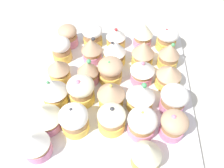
% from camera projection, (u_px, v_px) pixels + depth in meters
% --- Properties ---
extents(ground_plane, '(1.80, 1.80, 0.03)m').
position_uv_depth(ground_plane, '(112.00, 98.00, 0.61)').
color(ground_plane, beige).
extents(baking_tray, '(0.46, 0.39, 0.01)m').
position_uv_depth(baking_tray, '(112.00, 93.00, 0.60)').
color(baking_tray, silver).
rests_on(baking_tray, ground_plane).
extents(cupcake_0, '(0.05, 0.05, 0.06)m').
position_uv_depth(cupcake_0, '(68.00, 35.00, 0.68)').
color(cupcake_0, pink).
rests_on(cupcake_0, baking_tray).
extents(cupcake_1, '(0.05, 0.05, 0.07)m').
position_uv_depth(cupcake_1, '(61.00, 49.00, 0.64)').
color(cupcake_1, '#EFC651').
rests_on(cupcake_1, baking_tray).
extents(cupcake_2, '(0.06, 0.06, 0.07)m').
position_uv_depth(cupcake_2, '(59.00, 70.00, 0.59)').
color(cupcake_2, '#EFC651').
rests_on(cupcake_2, baking_tray).
extents(cupcake_3, '(0.07, 0.07, 0.08)m').
position_uv_depth(cupcake_3, '(54.00, 90.00, 0.54)').
color(cupcake_3, '#EFC651').
rests_on(cupcake_3, baking_tray).
extents(cupcake_4, '(0.07, 0.07, 0.07)m').
position_uv_depth(cupcake_4, '(46.00, 116.00, 0.50)').
color(cupcake_4, pink).
rests_on(cupcake_4, baking_tray).
extents(cupcake_5, '(0.06, 0.06, 0.07)m').
position_uv_depth(cupcake_5, '(35.00, 144.00, 0.47)').
color(cupcake_5, pink).
rests_on(cupcake_5, baking_tray).
extents(cupcake_6, '(0.06, 0.06, 0.06)m').
position_uv_depth(cupcake_6, '(93.00, 35.00, 0.68)').
color(cupcake_6, '#EFC651').
rests_on(cupcake_6, baking_tray).
extents(cupcake_7, '(0.06, 0.06, 0.08)m').
position_uv_depth(cupcake_7, '(92.00, 49.00, 0.63)').
color(cupcake_7, pink).
rests_on(cupcake_7, baking_tray).
extents(cupcake_8, '(0.05, 0.05, 0.07)m').
position_uv_depth(cupcake_8, '(88.00, 71.00, 0.59)').
color(cupcake_8, pink).
rests_on(cupcake_8, baking_tray).
extents(cupcake_9, '(0.06, 0.06, 0.08)m').
position_uv_depth(cupcake_9, '(81.00, 90.00, 0.55)').
color(cupcake_9, '#EFC651').
rests_on(cupcake_9, baking_tray).
extents(cupcake_10, '(0.06, 0.06, 0.07)m').
position_uv_depth(cupcake_10, '(74.00, 119.00, 0.50)').
color(cupcake_10, '#EFC651').
rests_on(cupcake_10, baking_tray).
extents(cupcake_11, '(0.06, 0.06, 0.06)m').
position_uv_depth(cupcake_11, '(115.00, 37.00, 0.68)').
color(cupcake_11, '#EFC651').
rests_on(cupcake_11, baking_tray).
extents(cupcake_12, '(0.06, 0.06, 0.08)m').
position_uv_depth(cupcake_12, '(114.00, 52.00, 0.63)').
color(cupcake_12, '#EFC651').
rests_on(cupcake_12, baking_tray).
extents(cupcake_13, '(0.06, 0.06, 0.07)m').
position_uv_depth(cupcake_13, '(110.00, 70.00, 0.59)').
color(cupcake_13, '#EFC651').
rests_on(cupcake_13, baking_tray).
extents(cupcake_14, '(0.07, 0.07, 0.08)m').
position_uv_depth(cupcake_14, '(111.00, 94.00, 0.54)').
color(cupcake_14, '#EFC651').
rests_on(cupcake_14, baking_tray).
extents(cupcake_15, '(0.06, 0.06, 0.07)m').
position_uv_depth(cupcake_15, '(112.00, 119.00, 0.50)').
color(cupcake_15, '#EFC651').
rests_on(cupcake_15, baking_tray).
extents(cupcake_16, '(0.06, 0.06, 0.08)m').
position_uv_depth(cupcake_16, '(143.00, 34.00, 0.67)').
color(cupcake_16, pink).
rests_on(cupcake_16, baking_tray).
extents(cupcake_17, '(0.06, 0.06, 0.08)m').
position_uv_depth(cupcake_17, '(143.00, 53.00, 0.62)').
color(cupcake_17, '#EFC651').
rests_on(cupcake_17, baking_tray).
extents(cupcake_18, '(0.06, 0.06, 0.07)m').
position_uv_depth(cupcake_18, '(142.00, 71.00, 0.59)').
color(cupcake_18, pink).
rests_on(cupcake_18, baking_tray).
extents(cupcake_19, '(0.07, 0.07, 0.08)m').
position_uv_depth(cupcake_19, '(141.00, 96.00, 0.53)').
color(cupcake_19, '#EFC651').
rests_on(cupcake_19, baking_tray).
extents(cupcake_20, '(0.06, 0.06, 0.07)m').
position_uv_depth(cupcake_20, '(142.00, 123.00, 0.49)').
color(cupcake_20, pink).
rests_on(cupcake_20, baking_tray).
extents(cupcake_21, '(0.06, 0.06, 0.08)m').
position_uv_depth(cupcake_21, '(147.00, 154.00, 0.45)').
color(cupcake_21, '#EFC651').
rests_on(cupcake_21, baking_tray).
extents(cupcake_22, '(0.06, 0.06, 0.07)m').
position_uv_depth(cupcake_22, '(167.00, 38.00, 0.67)').
color(cupcake_22, '#EFC651').
rests_on(cupcake_22, baking_tray).
extents(cupcake_23, '(0.06, 0.06, 0.08)m').
position_uv_depth(cupcake_23, '(169.00, 55.00, 0.62)').
color(cupcake_23, '#EFC651').
rests_on(cupcake_23, baking_tray).
extents(cupcake_24, '(0.06, 0.06, 0.06)m').
position_uv_depth(cupcake_24, '(169.00, 76.00, 0.58)').
color(cupcake_24, '#EFC651').
rests_on(cupcake_24, baking_tray).
extents(cupcake_25, '(0.06, 0.06, 0.07)m').
position_uv_depth(cupcake_25, '(174.00, 99.00, 0.53)').
color(cupcake_25, pink).
rests_on(cupcake_25, baking_tray).
extents(cupcake_26, '(0.06, 0.06, 0.07)m').
position_uv_depth(cupcake_26, '(173.00, 125.00, 0.49)').
color(cupcake_26, pink).
rests_on(cupcake_26, baking_tray).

